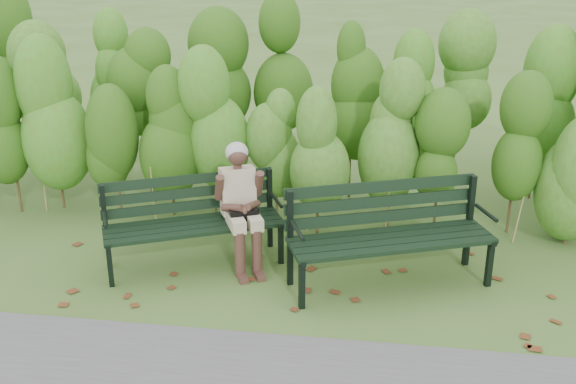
# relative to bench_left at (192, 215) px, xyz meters

# --- Properties ---
(ground) EXTENTS (80.00, 80.00, 0.00)m
(ground) POSITION_rel_bench_left_xyz_m (0.93, -0.26, -0.50)
(ground) COLOR #37531E
(hedge_band) EXTENTS (11.04, 1.67, 2.42)m
(hedge_band) POSITION_rel_bench_left_xyz_m (0.93, 1.60, 0.76)
(hedge_band) COLOR #47381E
(hedge_band) RESTS_ON ground
(leaf_litter) EXTENTS (5.59, 2.24, 0.01)m
(leaf_litter) POSITION_rel_bench_left_xyz_m (1.14, -0.18, -0.50)
(leaf_litter) COLOR #5A2F18
(leaf_litter) RESTS_ON ground
(bench_left) EXTENTS (1.77, 1.21, 0.85)m
(bench_left) POSITION_rel_bench_left_xyz_m (0.00, 0.00, 0.00)
(bench_left) COLOR black
(bench_left) RESTS_ON ground
(bench_right) EXTENTS (1.94, 1.23, 0.92)m
(bench_right) POSITION_rel_bench_left_xyz_m (1.88, -0.13, 0.04)
(bench_right) COLOR black
(bench_right) RESTS_ON ground
(seated_woman) EXTENTS (0.57, 0.74, 1.21)m
(seated_woman) POSITION_rel_bench_left_xyz_m (0.48, 0.03, 0.18)
(seated_woman) COLOR tan
(seated_woman) RESTS_ON ground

